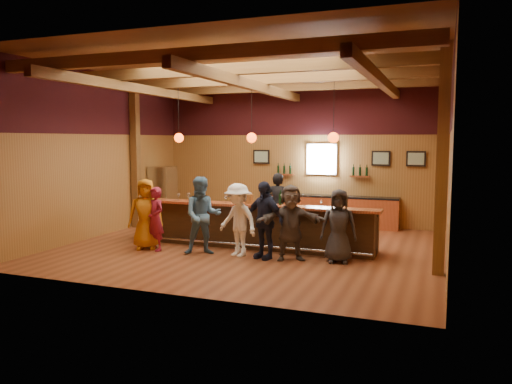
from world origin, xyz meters
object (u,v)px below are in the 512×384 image
at_px(bar_counter, 254,226).
at_px(back_bar_cabinet, 332,211).
at_px(customer_dark, 339,226).
at_px(customer_orange, 146,214).
at_px(customer_brown, 291,223).
at_px(customer_denim, 203,216).
at_px(bottle_a, 281,199).
at_px(stainless_fridge, 163,194).
at_px(customer_white, 238,220).
at_px(ice_bucket, 249,199).
at_px(customer_redvest, 156,219).
at_px(bartender, 278,206).
at_px(customer_navy, 264,220).

xyz_separation_m(bar_counter, back_bar_cabinet, (1.18, 3.57, -0.05)).
bearing_deg(customer_dark, customer_orange, 171.96).
bearing_deg(customer_brown, bar_counter, 115.71).
bearing_deg(customer_denim, bottle_a, 6.68).
bearing_deg(customer_orange, stainless_fridge, 89.90).
bearing_deg(customer_brown, customer_white, 158.97).
bearing_deg(ice_bucket, customer_redvest, -154.29).
xyz_separation_m(customer_white, customer_dark, (2.26, 0.25, -0.04)).
bearing_deg(customer_denim, customer_dark, -20.86).
xyz_separation_m(stainless_fridge, customer_orange, (1.74, -3.65, -0.04)).
height_order(bar_counter, customer_redvest, customer_redvest).
xyz_separation_m(customer_denim, bartender, (1.05, 2.35, -0.01)).
bearing_deg(customer_orange, bar_counter, 1.09).
relative_size(customer_white, ice_bucket, 7.28).
xyz_separation_m(customer_redvest, customer_dark, (4.33, 0.40, 0.03)).
bearing_deg(customer_dark, ice_bucket, 154.06).
relative_size(customer_orange, customer_redvest, 1.12).
relative_size(customer_brown, customer_dark, 1.05).
distance_m(bar_counter, customer_orange, 2.68).
height_order(bar_counter, customer_orange, customer_orange).
relative_size(bar_counter, bottle_a, 18.05).
height_order(bar_counter, customer_navy, customer_navy).
distance_m(customer_denim, bartender, 2.58).
bearing_deg(bartender, customer_brown, 115.92).
relative_size(back_bar_cabinet, customer_navy, 2.30).
bearing_deg(bottle_a, customer_dark, -24.32).
xyz_separation_m(back_bar_cabinet, ice_bucket, (-1.22, -3.87, 0.75)).
height_order(customer_navy, customer_brown, customer_navy).
distance_m(stainless_fridge, bartender, 4.54).
height_order(customer_orange, bottle_a, customer_orange).
bearing_deg(customer_dark, customer_denim, 174.28).
distance_m(customer_orange, bartender, 3.50).
bearing_deg(back_bar_cabinet, stainless_fridge, -168.07).
height_order(customer_white, ice_bucket, customer_white).
bearing_deg(bottle_a, back_bar_cabinet, 83.16).
relative_size(back_bar_cabinet, customer_orange, 2.34).
distance_m(customer_navy, bottle_a, 1.02).
xyz_separation_m(stainless_fridge, customer_navy, (4.77, -3.56, -0.03)).
distance_m(back_bar_cabinet, customer_redvest, 5.83).
bearing_deg(customer_orange, bartender, 16.23).
distance_m(customer_redvest, customer_navy, 2.71).
height_order(customer_navy, ice_bucket, customer_navy).
bearing_deg(customer_dark, bottle_a, 143.62).
relative_size(customer_denim, ice_bucket, 7.88).
height_order(customer_brown, ice_bucket, customer_brown).
height_order(customer_brown, customer_dark, customer_brown).
xyz_separation_m(customer_white, customer_brown, (1.23, 0.08, 0.00)).
distance_m(customer_denim, customer_dark, 3.12).
height_order(customer_brown, bartender, bartender).
bearing_deg(ice_bucket, customer_white, -85.88).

